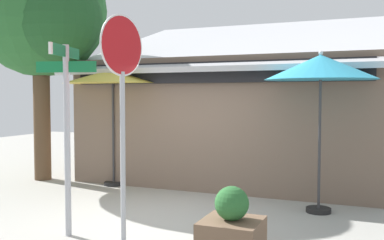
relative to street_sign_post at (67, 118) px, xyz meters
The scene contains 8 objects.
ground_plane 2.46m from the street_sign_post, 59.61° to the left, with size 28.00×28.00×0.10m, color #9E9B93.
cafe_building 6.29m from the street_sign_post, 81.16° to the left, with size 7.50×5.96×4.40m.
street_sign_post is the anchor object (origin of this frame).
stop_sign 1.12m from the street_sign_post, ahead, with size 0.17×0.82×3.16m.
patio_umbrella_mustard_left 3.80m from the street_sign_post, 112.24° to the left, with size 2.23×2.23×2.75m.
patio_umbrella_teal_center 4.36m from the street_sign_post, 40.40° to the left, with size 1.96×1.96×2.86m.
shade_tree 5.20m from the street_sign_post, 134.41° to the left, with size 3.47×3.21×5.75m.
sidewalk_planter 2.83m from the street_sign_post, ahead, with size 0.78×0.78×0.87m.
Camera 1 is at (3.31, -6.73, 2.06)m, focal length 41.63 mm.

